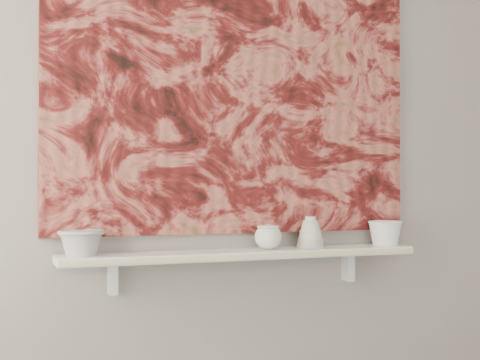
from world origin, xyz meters
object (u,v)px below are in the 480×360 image
painting (237,94)px  bowl_grey (81,243)px  cup_cream (268,237)px  bell_vessel (311,232)px  bowl_white (385,233)px  shelf (244,254)px

painting → bowl_grey: bearing=-172.5°
painting → cup_cream: size_ratio=14.25×
painting → bell_vessel: size_ratio=11.94×
painting → bowl_white: painting is taller
bell_vessel → bowl_grey: bearing=180.0°
bowl_grey → cup_cream: 0.71m
painting → bell_vessel: (0.28, -0.08, -0.55)m
bell_vessel → bowl_white: 0.35m
bowl_grey → bell_vessel: (0.89, 0.00, 0.02)m
painting → cup_cream: painting is taller
painting → bowl_grey: 0.84m
painting → shelf: bearing=-90.0°
bowl_grey → cup_cream: cup_cream is taller
painting → bowl_grey: painting is taller
shelf → bell_vessel: bell_vessel is taller
bowl_grey → cup_cream: size_ratio=1.55×
shelf → cup_cream: 0.12m
painting → bell_vessel: painting is taller
cup_cream → bowl_white: (0.53, 0.00, 0.00)m
shelf → cup_cream: cup_cream is taller
cup_cream → bell_vessel: bell_vessel is taller
bowl_white → painting: bearing=172.7°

